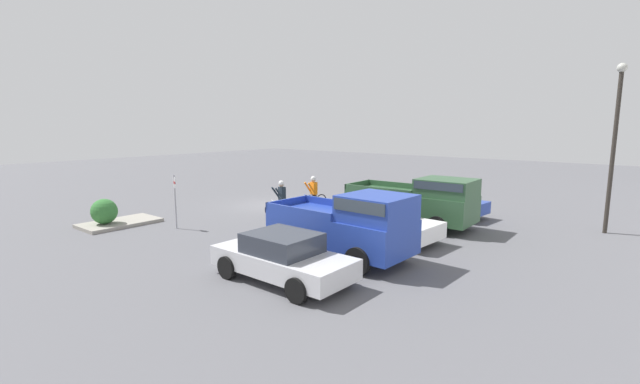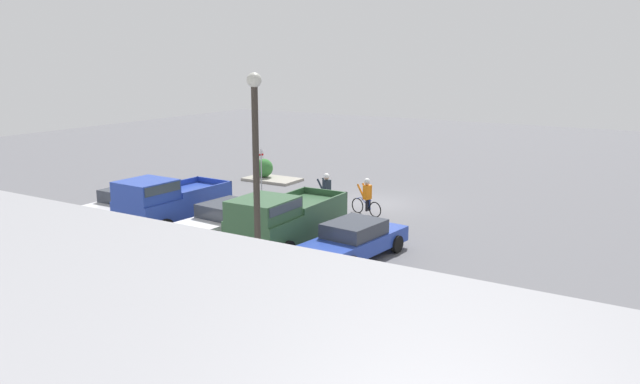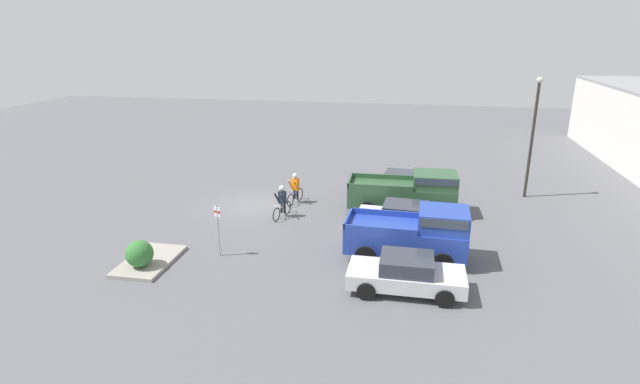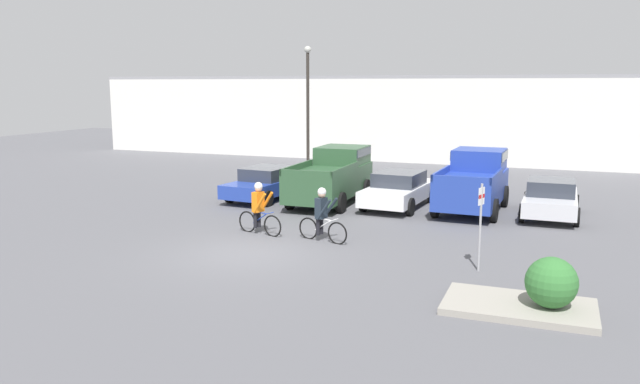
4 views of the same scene
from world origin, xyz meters
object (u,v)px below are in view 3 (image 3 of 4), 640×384
Objects in this scene: pickup_truck_0 at (409,191)px; sedan_1 at (405,218)px; cyclist_0 at (282,201)px; fire_lane_sign at (218,225)px; shrub at (139,254)px; sedan_0 at (403,184)px; lamppost at (533,128)px; sedan_2 at (406,274)px; cyclist_1 at (295,188)px; pickup_truck_1 at (415,233)px.

pickup_truck_0 is 1.19× the size of sedan_1.
cyclist_0 is (1.92, -6.30, -0.26)m from pickup_truck_0.
shrub is at bearing -55.60° from fire_lane_sign.
lamppost is at bearing 97.86° from sedan_0.
shrub is at bearing -60.43° from sedan_1.
pickup_truck_0 is at bearing 7.62° from sedan_0.
lamppost is at bearing 134.72° from sedan_1.
lamppost reaches higher than pickup_truck_0.
sedan_1 is 5.60m from sedan_2.
pickup_truck_0 reaches higher than sedan_2.
sedan_2 is 10.68m from cyclist_1.
fire_lane_sign is at bearing -48.63° from pickup_truck_0.
pickup_truck_0 reaches higher than shrub.
pickup_truck_0 reaches higher than cyclist_0.
cyclist_0 is 7.81m from shrub.
lamppost is at bearing 152.04° from sedan_2.
pickup_truck_0 is 7.99m from lamppost.
shrub is (12.34, -16.82, -3.24)m from lamppost.
cyclist_1 is at bearing -132.59° from pickup_truck_1.
cyclist_0 is 1.63× the size of shrub.
pickup_truck_0 is at bearing -176.81° from pickup_truck_1.
pickup_truck_0 reaches higher than sedan_1.
pickup_truck_1 is 8.14m from fire_lane_sign.
sedan_2 is 10.38m from shrub.
sedan_2 is at bearing 35.27° from cyclist_1.
sedan_2 is (5.60, 0.16, -0.02)m from sedan_1.
lamppost reaches higher than fire_lane_sign.
pickup_truck_1 reaches higher than shrub.
lamppost is 6.19× the size of shrub.
fire_lane_sign is (9.60, -7.36, 0.71)m from sedan_0.
sedan_2 reaches higher than sedan_0.
lamppost is at bearing 126.26° from shrub.
cyclist_1 is (-3.12, -6.00, 0.16)m from sedan_1.
fire_lane_sign is 17.88m from lamppost.
sedan_2 is 0.63× the size of lamppost.
sedan_2 is at bearing 0.19° from pickup_truck_0.
lamppost is at bearing 120.01° from pickup_truck_0.
sedan_1 is at bearing -170.92° from pickup_truck_1.
sedan_2 is 9.06m from cyclist_0.
sedan_2 is 7.95m from fire_lane_sign.
shrub is (6.68, -4.05, -0.18)m from cyclist_0.
pickup_truck_1 is at bearing 174.14° from sedan_2.
sedan_1 is 2.65× the size of cyclist_1.
cyclist_1 is 13.42m from lamppost.
cyclist_0 is at bearing 148.78° from shrub.
sedan_1 is at bearing 62.55° from cyclist_1.
cyclist_0 is (-6.49, -6.32, 0.17)m from sedan_2.
lamppost is at bearing 105.20° from cyclist_1.
fire_lane_sign is at bearing -37.47° from sedan_0.
fire_lane_sign is at bearing -101.61° from sedan_2.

